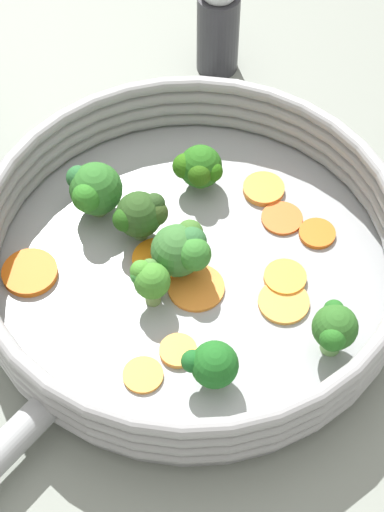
{
  "coord_description": "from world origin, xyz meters",
  "views": [
    {
      "loc": [
        0.06,
        0.4,
        0.59
      ],
      "look_at": [
        0.0,
        0.0,
        0.03
      ],
      "focal_mm": 60.0,
      "sensor_mm": 36.0,
      "label": 1
    }
  ],
  "objects_px": {
    "carrot_slice_5": "(30,272)",
    "broccoli_floret_3": "(211,365)",
    "carrot_slice_7": "(285,278)",
    "carrot_slice_3": "(158,260)",
    "carrot_slice_0": "(284,302)",
    "carrot_slice_9": "(196,288)",
    "skillet": "(192,272)",
    "carrot_slice_2": "(178,351)",
    "broccoli_floret_1": "(199,168)",
    "carrot_slice_8": "(264,189)",
    "broccoli_floret_2": "(141,215)",
    "broccoli_floret_0": "(94,190)",
    "broccoli_floret_4": "(149,279)",
    "broccoli_floret_5": "(334,329)",
    "carrot_slice_6": "(143,375)",
    "broccoli_floret_6": "(182,249)",
    "salt_shaker": "(218,21)",
    "carrot_slice_1": "(282,218)",
    "carrot_slice_4": "(317,233)"
  },
  "relations": [
    {
      "from": "carrot_slice_2",
      "to": "broccoli_floret_5",
      "type": "bearing_deg",
      "value": 172.7
    },
    {
      "from": "carrot_slice_4",
      "to": "broccoli_floret_1",
      "type": "bearing_deg",
      "value": -37.54
    },
    {
      "from": "carrot_slice_5",
      "to": "broccoli_floret_3",
      "type": "relative_size",
      "value": 1.06
    },
    {
      "from": "carrot_slice_1",
      "to": "carrot_slice_9",
      "type": "bearing_deg",
      "value": 35.24
    },
    {
      "from": "carrot_slice_2",
      "to": "broccoli_floret_1",
      "type": "height_order",
      "value": "broccoli_floret_1"
    },
    {
      "from": "carrot_slice_3",
      "to": "carrot_slice_7",
      "type": "bearing_deg",
      "value": 161.37
    },
    {
      "from": "broccoli_floret_4",
      "to": "broccoli_floret_6",
      "type": "distance_m",
      "value": 0.04
    },
    {
      "from": "carrot_slice_4",
      "to": "carrot_slice_6",
      "type": "bearing_deg",
      "value": 34.35
    },
    {
      "from": "carrot_slice_1",
      "to": "carrot_slice_9",
      "type": "xyz_separation_m",
      "value": [
        0.08,
        0.06,
        0.0
      ]
    },
    {
      "from": "carrot_slice_2",
      "to": "broccoli_floret_4",
      "type": "distance_m",
      "value": 0.06
    },
    {
      "from": "carrot_slice_3",
      "to": "broccoli_floret_3",
      "type": "height_order",
      "value": "broccoli_floret_3"
    },
    {
      "from": "carrot_slice_5",
      "to": "carrot_slice_7",
      "type": "xyz_separation_m",
      "value": [
        -0.2,
        0.04,
        -0.0
      ]
    },
    {
      "from": "carrot_slice_9",
      "to": "broccoli_floret_6",
      "type": "bearing_deg",
      "value": -69.11
    },
    {
      "from": "carrot_slice_1",
      "to": "skillet",
      "type": "bearing_deg",
      "value": 23.99
    },
    {
      "from": "broccoli_floret_4",
      "to": "skillet",
      "type": "bearing_deg",
      "value": -145.52
    },
    {
      "from": "carrot_slice_7",
      "to": "carrot_slice_9",
      "type": "xyz_separation_m",
      "value": [
        0.07,
        -0.0,
        -0.0
      ]
    },
    {
      "from": "carrot_slice_1",
      "to": "broccoli_floret_2",
      "type": "xyz_separation_m",
      "value": [
        0.12,
        -0.0,
        0.03
      ]
    },
    {
      "from": "carrot_slice_2",
      "to": "carrot_slice_4",
      "type": "distance_m",
      "value": 0.16
    },
    {
      "from": "carrot_slice_5",
      "to": "broccoli_floret_5",
      "type": "height_order",
      "value": "broccoli_floret_5"
    },
    {
      "from": "carrot_slice_9",
      "to": "broccoli_floret_4",
      "type": "distance_m",
      "value": 0.05
    },
    {
      "from": "carrot_slice_6",
      "to": "salt_shaker",
      "type": "height_order",
      "value": "salt_shaker"
    },
    {
      "from": "carrot_slice_8",
      "to": "broccoli_floret_2",
      "type": "bearing_deg",
      "value": 16.22
    },
    {
      "from": "skillet",
      "to": "carrot_slice_8",
      "type": "xyz_separation_m",
      "value": [
        -0.07,
        -0.07,
        0.01
      ]
    },
    {
      "from": "broccoli_floret_2",
      "to": "broccoli_floret_5",
      "type": "height_order",
      "value": "same"
    },
    {
      "from": "broccoli_floret_2",
      "to": "carrot_slice_6",
      "type": "bearing_deg",
      "value": 83.35
    },
    {
      "from": "carrot_slice_3",
      "to": "broccoli_floret_4",
      "type": "relative_size",
      "value": 1.0
    },
    {
      "from": "skillet",
      "to": "carrot_slice_5",
      "type": "xyz_separation_m",
      "value": [
        0.13,
        -0.01,
        0.01
      ]
    },
    {
      "from": "carrot_slice_3",
      "to": "carrot_slice_7",
      "type": "height_order",
      "value": "same"
    },
    {
      "from": "carrot_slice_9",
      "to": "broccoli_floret_4",
      "type": "height_order",
      "value": "broccoli_floret_4"
    },
    {
      "from": "carrot_slice_0",
      "to": "carrot_slice_7",
      "type": "bearing_deg",
      "value": -105.0
    },
    {
      "from": "skillet",
      "to": "carrot_slice_8",
      "type": "relative_size",
      "value": 9.11
    },
    {
      "from": "carrot_slice_7",
      "to": "broccoli_floret_3",
      "type": "bearing_deg",
      "value": 47.41
    },
    {
      "from": "broccoli_floret_2",
      "to": "broccoli_floret_5",
      "type": "relative_size",
      "value": 0.98
    },
    {
      "from": "carrot_slice_1",
      "to": "carrot_slice_2",
      "type": "relative_size",
      "value": 1.22
    },
    {
      "from": "carrot_slice_5",
      "to": "broccoli_floret_3",
      "type": "distance_m",
      "value": 0.18
    },
    {
      "from": "carrot_slice_9",
      "to": "skillet",
      "type": "bearing_deg",
      "value": -89.95
    },
    {
      "from": "carrot_slice_5",
      "to": "broccoli_floret_3",
      "type": "xyz_separation_m",
      "value": [
        -0.13,
        0.12,
        0.02
      ]
    },
    {
      "from": "skillet",
      "to": "broccoli_floret_3",
      "type": "height_order",
      "value": "broccoli_floret_3"
    },
    {
      "from": "carrot_slice_3",
      "to": "salt_shaker",
      "type": "xyz_separation_m",
      "value": [
        -0.09,
        -0.24,
        0.04
      ]
    },
    {
      "from": "skillet",
      "to": "carrot_slice_0",
      "type": "distance_m",
      "value": 0.08
    },
    {
      "from": "carrot_slice_1",
      "to": "broccoli_floret_4",
      "type": "relative_size",
      "value": 0.84
    },
    {
      "from": "carrot_slice_0",
      "to": "carrot_slice_1",
      "type": "height_order",
      "value": "same"
    },
    {
      "from": "carrot_slice_0",
      "to": "carrot_slice_2",
      "type": "distance_m",
      "value": 0.09
    },
    {
      "from": "carrot_slice_3",
      "to": "carrot_slice_6",
      "type": "height_order",
      "value": "carrot_slice_3"
    },
    {
      "from": "carrot_slice_2",
      "to": "broccoli_floret_0",
      "type": "height_order",
      "value": "broccoli_floret_0"
    },
    {
      "from": "skillet",
      "to": "broccoli_floret_2",
      "type": "bearing_deg",
      "value": -46.67
    },
    {
      "from": "broccoli_floret_2",
      "to": "broccoli_floret_6",
      "type": "height_order",
      "value": "same"
    },
    {
      "from": "carrot_slice_9",
      "to": "broccoli_floret_4",
      "type": "relative_size",
      "value": 1.09
    },
    {
      "from": "carrot_slice_8",
      "to": "broccoli_floret_2",
      "type": "relative_size",
      "value": 0.78
    },
    {
      "from": "broccoli_floret_5",
      "to": "salt_shaker",
      "type": "distance_m",
      "value": 0.35
    }
  ]
}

